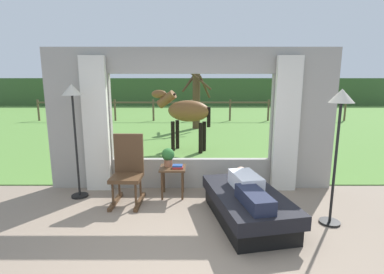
{
  "coord_description": "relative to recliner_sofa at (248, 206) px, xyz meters",
  "views": [
    {
      "loc": [
        0.02,
        -2.83,
        1.93
      ],
      "look_at": [
        0.0,
        1.8,
        1.05
      ],
      "focal_mm": 26.37,
      "sensor_mm": 36.0,
      "label": 1
    }
  ],
  "objects": [
    {
      "name": "ground_plane",
      "position": [
        -0.8,
        -0.94,
        -0.22
      ],
      "size": [
        12.0,
        12.0,
        0.0
      ],
      "primitive_type": "plane",
      "color": "gray"
    },
    {
      "name": "back_wall_with_window",
      "position": [
        -0.8,
        1.32,
        1.03
      ],
      "size": [
        5.2,
        0.12,
        2.55
      ],
      "color": "#9E998E",
      "rests_on": "ground_plane"
    },
    {
      "name": "curtain_panel_left",
      "position": [
        -2.49,
        1.18,
        0.98
      ],
      "size": [
        0.44,
        0.1,
        2.4
      ],
      "primitive_type": "cube",
      "color": "silver",
      "rests_on": "ground_plane"
    },
    {
      "name": "curtain_panel_right",
      "position": [
        0.89,
        1.18,
        0.98
      ],
      "size": [
        0.44,
        0.1,
        2.4
      ],
      "primitive_type": "cube",
      "color": "silver",
      "rests_on": "ground_plane"
    },
    {
      "name": "outdoor_pasture_lawn",
      "position": [
        -0.8,
        12.22,
        -0.21
      ],
      "size": [
        36.0,
        21.68,
        0.02
      ],
      "primitive_type": "cube",
      "color": "#568438",
      "rests_on": "ground_plane"
    },
    {
      "name": "distant_hill_ridge",
      "position": [
        -0.8,
        22.06,
        0.98
      ],
      "size": [
        36.0,
        2.0,
        2.4
      ],
      "primitive_type": "cube",
      "color": "#39572D",
      "rests_on": "ground_plane"
    },
    {
      "name": "recliner_sofa",
      "position": [
        0.0,
        0.0,
        0.0
      ],
      "size": [
        1.2,
        1.84,
        0.42
      ],
      "rotation": [
        0.0,
        0.0,
        0.19
      ],
      "color": "black",
      "rests_on": "ground_plane"
    },
    {
      "name": "reclining_person",
      "position": [
        0.0,
        -0.05,
        0.3
      ],
      "size": [
        0.45,
        1.43,
        0.22
      ],
      "rotation": [
        0.0,
        0.0,
        0.19
      ],
      "color": "silver",
      "rests_on": "recliner_sofa"
    },
    {
      "name": "rocking_chair",
      "position": [
        -1.83,
        0.67,
        0.33
      ],
      "size": [
        0.49,
        0.69,
        1.12
      ],
      "rotation": [
        0.0,
        0.0,
        -0.02
      ],
      "color": "#4C331E",
      "rests_on": "ground_plane"
    },
    {
      "name": "side_table",
      "position": [
        -1.11,
        0.88,
        0.21
      ],
      "size": [
        0.44,
        0.44,
        0.52
      ],
      "color": "#4C331E",
      "rests_on": "ground_plane"
    },
    {
      "name": "potted_plant",
      "position": [
        -1.19,
        0.94,
        0.48
      ],
      "size": [
        0.22,
        0.22,
        0.32
      ],
      "color": "#9E6042",
      "rests_on": "side_table"
    },
    {
      "name": "book_stack",
      "position": [
        -1.02,
        0.82,
        0.33
      ],
      "size": [
        0.18,
        0.15,
        0.06
      ],
      "color": "#B22D28",
      "rests_on": "side_table"
    },
    {
      "name": "floor_lamp_left",
      "position": [
        -2.73,
        0.85,
        1.33
      ],
      "size": [
        0.32,
        0.32,
        1.92
      ],
      "color": "black",
      "rests_on": "ground_plane"
    },
    {
      "name": "floor_lamp_right",
      "position": [
        1.15,
        -0.1,
        1.29
      ],
      "size": [
        0.32,
        0.32,
        1.86
      ],
      "color": "black",
      "rests_on": "ground_plane"
    },
    {
      "name": "horse",
      "position": [
        -0.96,
        4.21,
        0.94
      ],
      "size": [
        1.8,
        0.99,
        1.73
      ],
      "rotation": [
        0.0,
        0.0,
        1.21
      ],
      "color": "brown",
      "rests_on": "outdoor_pasture_lawn"
    },
    {
      "name": "pasture_tree",
      "position": [
        -0.6,
        8.35,
        1.15
      ],
      "size": [
        1.25,
        1.25,
        2.86
      ],
      "color": "#4C3823",
      "rests_on": "outdoor_pasture_lawn"
    },
    {
      "name": "pasture_fence_line",
      "position": [
        -0.8,
        10.92,
        0.53
      ],
      "size": [
        16.1,
        0.1,
        1.1
      ],
      "color": "brown",
      "rests_on": "outdoor_pasture_lawn"
    }
  ]
}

